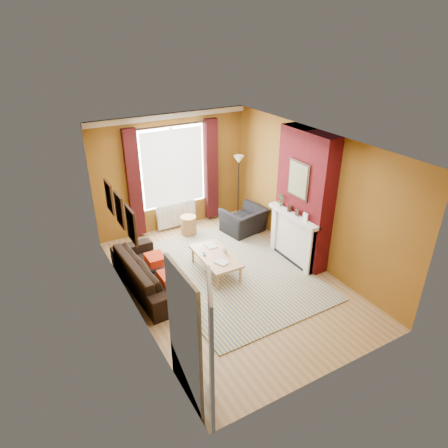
{
  "coord_description": "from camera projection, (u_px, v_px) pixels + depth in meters",
  "views": [
    {
      "loc": [
        -3.34,
        -5.67,
        4.61
      ],
      "look_at": [
        0.0,
        0.25,
        1.15
      ],
      "focal_mm": 32.0,
      "sensor_mm": 36.0,
      "label": 1
    }
  ],
  "objects": [
    {
      "name": "ground",
      "position": [
        230.0,
        280.0,
        7.95
      ],
      "size": [
        5.5,
        5.5,
        0.0
      ],
      "primitive_type": "plane",
      "color": "olive",
      "rests_on": "ground"
    },
    {
      "name": "room_walls",
      "position": [
        252.0,
        206.0,
        7.82
      ],
      "size": [
        3.82,
        5.54,
        2.83
      ],
      "color": "brown",
      "rests_on": "ground"
    },
    {
      "name": "striped_rug",
      "position": [
        232.0,
        271.0,
        8.22
      ],
      "size": [
        2.82,
        3.86,
        0.02
      ],
      "rotation": [
        0.0,
        0.0,
        0.02
      ],
      "color": "#2E5680",
      "rests_on": "ground"
    },
    {
      "name": "sofa",
      "position": [
        151.0,
        272.0,
        7.66
      ],
      "size": [
        0.98,
        2.25,
        0.65
      ],
      "primitive_type": "imported",
      "rotation": [
        0.0,
        0.0,
        1.62
      ],
      "color": "black",
      "rests_on": "ground"
    },
    {
      "name": "armchair",
      "position": [
        244.0,
        220.0,
        9.65
      ],
      "size": [
        1.09,
        0.99,
        0.62
      ],
      "primitive_type": "imported",
      "rotation": [
        0.0,
        0.0,
        3.33
      ],
      "color": "black",
      "rests_on": "ground"
    },
    {
      "name": "coffee_table",
      "position": [
        216.0,
        257.0,
        8.03
      ],
      "size": [
        0.65,
        1.27,
        0.42
      ],
      "rotation": [
        0.0,
        0.0,
        -0.02
      ],
      "color": "tan",
      "rests_on": "ground"
    },
    {
      "name": "wicker_stool",
      "position": [
        189.0,
        226.0,
        9.57
      ],
      "size": [
        0.46,
        0.46,
        0.47
      ],
      "rotation": [
        0.0,
        0.0,
        0.27
      ],
      "color": "#9A7042",
      "rests_on": "ground"
    },
    {
      "name": "floor_lamp",
      "position": [
        239.0,
        170.0,
        9.78
      ],
      "size": [
        0.27,
        0.27,
        1.72
      ],
      "rotation": [
        0.0,
        0.0,
        0.06
      ],
      "color": "black",
      "rests_on": "ground"
    },
    {
      "name": "book_a",
      "position": [
        218.0,
        264.0,
        7.68
      ],
      "size": [
        0.27,
        0.31,
        0.02
      ],
      "primitive_type": "imported",
      "rotation": [
        0.0,
        0.0,
        0.37
      ],
      "color": "#999999",
      "rests_on": "coffee_table"
    },
    {
      "name": "book_b",
      "position": [
        206.0,
        247.0,
        8.28
      ],
      "size": [
        0.22,
        0.28,
        0.02
      ],
      "primitive_type": "imported",
      "rotation": [
        0.0,
        0.0,
        0.06
      ],
      "color": "#999999",
      "rests_on": "coffee_table"
    },
    {
      "name": "mug",
      "position": [
        225.0,
        251.0,
        8.06
      ],
      "size": [
        0.14,
        0.14,
        0.1
      ],
      "primitive_type": "imported",
      "rotation": [
        0.0,
        0.0,
        -0.43
      ],
      "color": "#999999",
      "rests_on": "coffee_table"
    },
    {
      "name": "tv_remote",
      "position": [
        204.0,
        254.0,
        8.03
      ],
      "size": [
        0.09,
        0.16,
        0.02
      ],
      "rotation": [
        0.0,
        0.0,
        -0.27
      ],
      "color": "#29292C",
      "rests_on": "coffee_table"
    }
  ]
}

